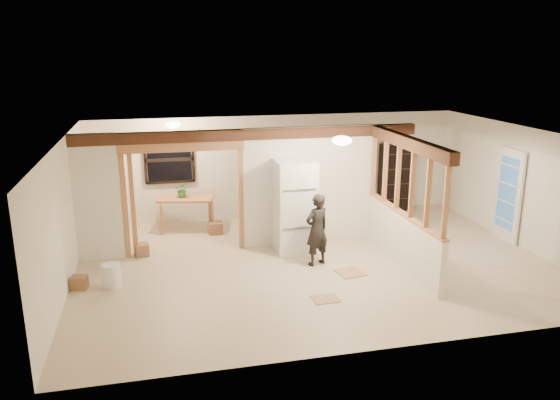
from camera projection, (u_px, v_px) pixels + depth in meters
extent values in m
cube|color=#BDA98C|center=(315.00, 263.00, 10.63)|extent=(9.00, 6.50, 0.01)
cube|color=white|center=(317.00, 136.00, 9.96)|extent=(9.00, 6.50, 0.01)
cube|color=silver|center=(278.00, 166.00, 13.34)|extent=(9.00, 0.01, 2.50)
cube|color=silver|center=(386.00, 266.00, 7.24)|extent=(9.00, 0.01, 2.50)
cube|color=silver|center=(64.00, 217.00, 9.32)|extent=(0.01, 6.50, 2.50)
cube|color=silver|center=(525.00, 188.00, 11.27)|extent=(0.01, 6.50, 2.50)
cube|color=silver|center=(97.00, 198.00, 10.54)|extent=(0.90, 0.12, 2.50)
cube|color=silver|center=(309.00, 186.00, 11.46)|extent=(2.80, 0.12, 2.50)
cube|color=#B3784B|center=(184.00, 200.00, 10.94)|extent=(2.46, 0.14, 2.20)
cube|color=#4B2919|center=(252.00, 134.00, 10.90)|extent=(7.00, 0.18, 0.22)
cube|color=#4B2919|center=(407.00, 142.00, 9.96)|extent=(0.18, 3.30, 0.22)
cube|color=silver|center=(401.00, 239.00, 10.46)|extent=(0.12, 3.20, 1.00)
cube|color=#B3784B|center=(405.00, 181.00, 10.15)|extent=(0.14, 3.20, 1.32)
cube|color=black|center=(169.00, 160.00, 12.62)|extent=(1.12, 0.10, 1.10)
cube|color=white|center=(508.00, 195.00, 11.69)|extent=(0.12, 0.86, 2.00)
ellipsoid|color=#FFEABF|center=(342.00, 140.00, 9.56)|extent=(0.36, 0.36, 0.16)
ellipsoid|color=#FFEABF|center=(173.00, 124.00, 11.58)|extent=(0.32, 0.32, 0.14)
ellipsoid|color=#FFD88C|center=(200.00, 143.00, 11.11)|extent=(0.07, 0.07, 0.07)
cube|color=white|center=(295.00, 207.00, 11.04)|extent=(0.78, 0.76, 1.90)
imported|color=black|center=(317.00, 230.00, 10.38)|extent=(0.61, 0.51, 1.42)
cube|color=#B3784B|center=(186.00, 214.00, 12.49)|extent=(1.32, 0.85, 0.77)
imported|color=#39692E|center=(182.00, 190.00, 12.35)|extent=(0.39, 0.36, 0.36)
cylinder|color=#B31313|center=(98.00, 233.00, 11.52)|extent=(0.45, 0.45, 0.53)
cube|color=black|center=(396.00, 177.00, 13.90)|extent=(0.87, 0.29, 1.73)
cylinder|color=white|center=(112.00, 276.00, 9.52)|extent=(0.34, 0.34, 0.42)
cube|color=#906245|center=(215.00, 228.00, 12.29)|extent=(0.32, 0.27, 0.26)
cube|color=#906245|center=(142.00, 250.00, 11.00)|extent=(0.30, 0.30, 0.24)
cube|color=#906245|center=(79.00, 283.00, 9.47)|extent=(0.31, 0.27, 0.22)
cube|color=tan|center=(350.00, 273.00, 10.15)|extent=(0.55, 0.55, 0.02)
cube|color=tan|center=(325.00, 299.00, 9.09)|extent=(0.46, 0.37, 0.01)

